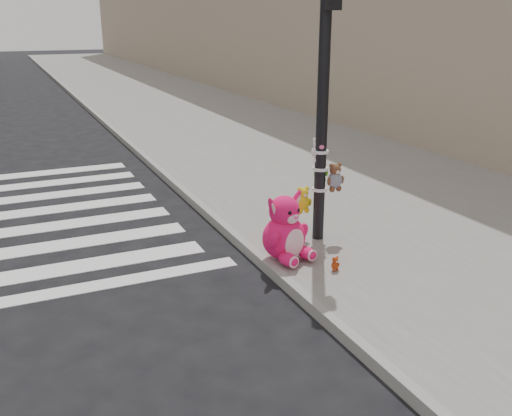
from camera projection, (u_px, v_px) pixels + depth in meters
name	position (u px, v px, depth m)	size (l,w,h in m)	color
ground	(187.00, 346.00, 5.89)	(120.00, 120.00, 0.00)	black
sidewalk_near	(247.00, 133.00, 16.46)	(7.00, 80.00, 0.14)	slate
curb_edge	(127.00, 143.00, 15.12)	(0.12, 80.00, 0.15)	gray
signal_pole	(322.00, 128.00, 7.91)	(0.70, 0.48, 4.00)	black
pink_bunny	(285.00, 232.00, 7.56)	(0.73, 0.81, 0.93)	#FF1564
red_teddy	(335.00, 264.00, 7.29)	(0.13, 0.09, 0.19)	#AD3611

